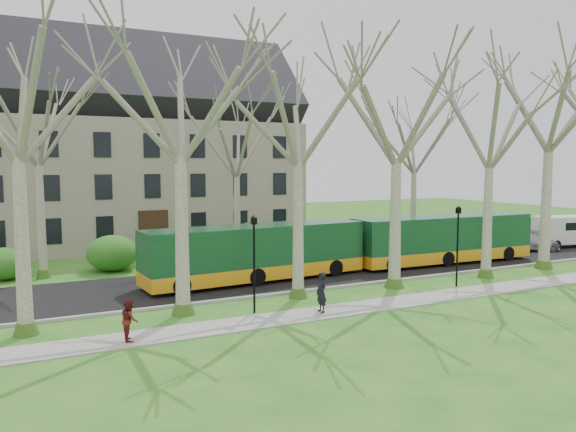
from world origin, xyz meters
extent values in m
plane|color=#236D1F|center=(0.00, 0.00, 0.00)|extent=(120.00, 120.00, 0.00)
cube|color=gray|center=(0.00, -2.50, 0.03)|extent=(70.00, 2.00, 0.06)
cube|color=black|center=(0.00, 5.50, 0.03)|extent=(80.00, 8.00, 0.06)
cube|color=#A5A39E|center=(0.00, 1.50, 0.07)|extent=(80.00, 0.25, 0.14)
cube|color=gray|center=(-6.00, 24.00, 5.00)|extent=(26.00, 12.00, 10.00)
cylinder|color=black|center=(-6.00, -1.00, 2.00)|extent=(0.10, 0.10, 4.00)
cube|color=black|center=(-6.00, -1.00, 4.15)|extent=(0.22, 0.22, 0.30)
cylinder|color=black|center=(6.00, -1.00, 2.00)|extent=(0.10, 0.10, 4.00)
cube|color=black|center=(6.00, -1.00, 4.15)|extent=(0.22, 0.22, 0.30)
ellipsoid|color=#30621C|center=(-16.00, 12.00, 1.00)|extent=(2.60, 2.60, 2.00)
ellipsoid|color=#30621C|center=(-10.00, 12.00, 1.00)|extent=(2.60, 2.60, 2.00)
ellipsoid|color=#30621C|center=(4.00, 12.00, 1.00)|extent=(2.60, 2.60, 2.00)
ellipsoid|color=#30621C|center=(10.00, 12.00, 1.00)|extent=(2.60, 2.60, 2.00)
ellipsoid|color=#30621C|center=(2.00, 18.00, 1.00)|extent=(2.60, 2.60, 2.00)
imported|color=#B7B8BC|center=(19.81, 5.76, 0.71)|extent=(4.81, 3.00, 1.30)
imported|color=black|center=(-3.39, -2.50, 0.97)|extent=(0.44, 0.67, 1.81)
imported|color=maroon|center=(-11.82, -2.69, 0.84)|extent=(0.66, 0.81, 1.57)
camera|label=1|loc=(-15.78, -23.74, 6.70)|focal=35.00mm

